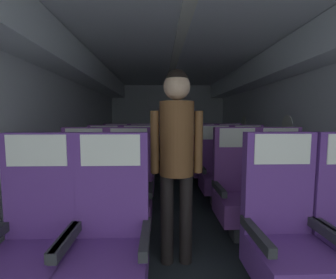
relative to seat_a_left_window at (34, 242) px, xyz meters
name	(u,v)px	position (x,y,z in m)	size (l,w,h in m)	color
ground	(177,203)	(1.03, 1.84, -0.48)	(3.49, 7.08, 0.02)	#23282D
fuselage_shell	(176,92)	(1.03, 2.09, 1.15)	(3.37, 6.73, 2.24)	silver
seat_a_left_window	(34,242)	(0.00, 0.00, 0.00)	(0.50, 0.48, 1.14)	#38383D
seat_a_left_aisle	(110,241)	(0.46, -0.01, 0.00)	(0.50, 0.48, 1.14)	#38383D
seat_a_right_window	(286,237)	(1.58, 0.00, 0.00)	(0.50, 0.48, 1.14)	#38383D
seat_b_left_window	(83,193)	(0.00, 0.90, 0.00)	(0.50, 0.48, 1.14)	#38383D
seat_b_left_aisle	(129,193)	(0.46, 0.89, 0.00)	(0.50, 0.48, 1.14)	#38383D
seat_b_right_aisle	(282,191)	(2.06, 0.89, 0.00)	(0.50, 0.48, 1.14)	#38383D
seat_b_right_window	(238,192)	(1.59, 0.89, 0.00)	(0.50, 0.48, 1.14)	#38383D
seat_c_left_window	(104,173)	(0.00, 1.76, 0.00)	(0.50, 0.48, 1.14)	#38383D
seat_c_left_aisle	(137,172)	(0.46, 1.78, 0.00)	(0.50, 0.48, 1.14)	#38383D
seat_c_right_aisle	(249,172)	(2.06, 1.76, 0.00)	(0.50, 0.48, 1.14)	#38383D
seat_c_right_window	(217,172)	(1.59, 1.78, 0.00)	(0.50, 0.48, 1.14)	#38383D
seat_d_left_window	(116,161)	(0.00, 2.64, 0.00)	(0.50, 0.48, 1.14)	#38383D
seat_d_left_aisle	(141,161)	(0.45, 2.65, 0.00)	(0.50, 0.48, 1.14)	#38383D
seat_d_right_aisle	(230,160)	(2.07, 2.66, 0.00)	(0.50, 0.48, 1.14)	#38383D
seat_d_right_window	(204,160)	(1.60, 2.66, 0.00)	(0.50, 0.48, 1.14)	#38383D
flight_attendant	(177,146)	(0.92, 0.48, 0.53)	(0.43, 0.28, 1.62)	black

